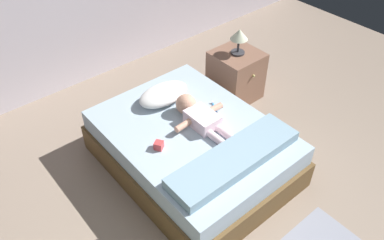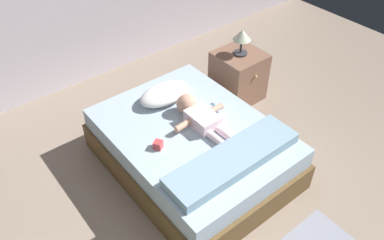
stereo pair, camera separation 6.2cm
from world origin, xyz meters
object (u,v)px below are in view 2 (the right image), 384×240
object	(u,v)px
nightstand	(238,76)
toy_block	(158,145)
pillow	(165,94)
lamp	(242,37)
toothbrush	(215,107)
bed	(192,148)
baby	(198,115)

from	to	relation	value
nightstand	toy_block	world-z (taller)	nightstand
pillow	lamp	bearing A→B (deg)	2.52
toothbrush	lamp	world-z (taller)	lamp
bed	baby	distance (m)	0.33
nightstand	lamp	size ratio (longest dim) A/B	2.00
lamp	nightstand	bearing A→B (deg)	-90.00
pillow	baby	size ratio (longest dim) A/B	0.80
toothbrush	pillow	bearing A→B (deg)	127.79
lamp	toothbrush	bearing A→B (deg)	-149.61
pillow	lamp	distance (m)	1.04
pillow	toothbrush	size ratio (longest dim) A/B	3.89
toothbrush	nightstand	bearing A→B (deg)	30.38
pillow	toy_block	xyz separation A→B (m)	(-0.41, -0.49, -0.04)
toothbrush	toy_block	world-z (taller)	toy_block
lamp	bed	bearing A→B (deg)	-153.96
baby	toy_block	bearing A→B (deg)	-172.36
toy_block	lamp	bearing A→B (deg)	20.41
pillow	toothbrush	world-z (taller)	pillow
bed	toothbrush	distance (m)	0.44
baby	bed	bearing A→B (deg)	-152.87
nightstand	baby	bearing A→B (deg)	-154.08
toothbrush	toy_block	distance (m)	0.72
bed	toy_block	distance (m)	0.45
nightstand	lamp	bearing A→B (deg)	90.00
toothbrush	lamp	xyz separation A→B (m)	(0.72, 0.42, 0.29)
toothbrush	baby	bearing A→B (deg)	-169.14
baby	toothbrush	size ratio (longest dim) A/B	4.87
pillow	toy_block	size ratio (longest dim) A/B	5.53
nightstand	toothbrush	bearing A→B (deg)	-149.62
pillow	bed	bearing A→B (deg)	-96.86
toothbrush	toy_block	size ratio (longest dim) A/B	1.42
bed	pillow	distance (m)	0.57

